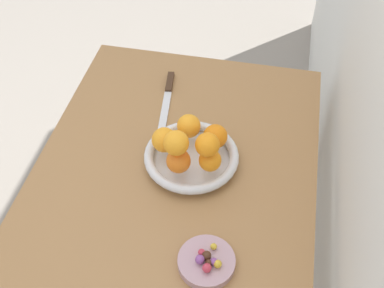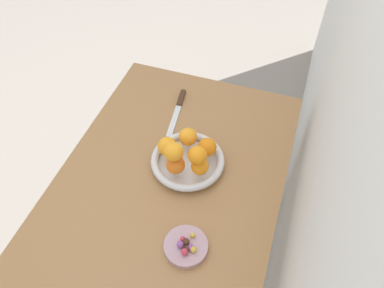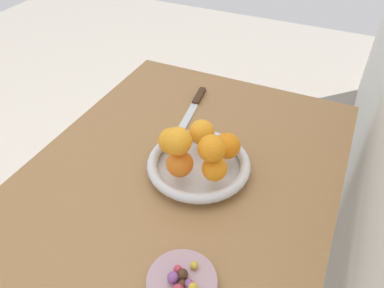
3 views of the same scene
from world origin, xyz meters
name	(u,v)px [view 1 (image 1 of 3)]	position (x,y,z in m)	size (l,w,h in m)	color
dining_table	(172,202)	(0.00, 0.00, 0.65)	(1.10, 0.76, 0.74)	#9E7042
fruit_bowl	(191,157)	(-0.08, 0.04, 0.76)	(0.26, 0.26, 0.04)	silver
candy_dish	(206,262)	(0.22, 0.14, 0.75)	(0.13, 0.13, 0.02)	#B28C99
orange_0	(179,161)	(-0.02, 0.02, 0.81)	(0.06, 0.06, 0.06)	orange
orange_1	(210,160)	(-0.04, 0.10, 0.81)	(0.06, 0.06, 0.06)	orange
orange_2	(215,136)	(-0.12, 0.10, 0.81)	(0.07, 0.07, 0.07)	orange
orange_3	(189,126)	(-0.15, 0.02, 0.81)	(0.07, 0.07, 0.07)	orange
orange_4	(164,140)	(-0.08, -0.03, 0.81)	(0.07, 0.07, 0.07)	orange
orange_5	(207,145)	(-0.03, 0.09, 0.87)	(0.06, 0.06, 0.06)	orange
orange_6	(176,143)	(-0.02, 0.01, 0.88)	(0.06, 0.06, 0.06)	orange
candy_ball_0	(214,247)	(0.19, 0.15, 0.77)	(0.02, 0.02, 0.02)	gold
candy_ball_1	(207,268)	(0.24, 0.14, 0.77)	(0.02, 0.02, 0.02)	#C6384C
candy_ball_2	(209,263)	(0.23, 0.14, 0.77)	(0.02, 0.02, 0.02)	#472819
candy_ball_3	(218,264)	(0.23, 0.16, 0.77)	(0.02, 0.02, 0.02)	gold
candy_ball_4	(202,252)	(0.21, 0.12, 0.77)	(0.02, 0.02, 0.02)	#C6384C
candy_ball_5	(214,262)	(0.22, 0.15, 0.77)	(0.02, 0.02, 0.02)	#8C4C99
candy_ball_6	(207,255)	(0.21, 0.14, 0.77)	(0.02, 0.02, 0.02)	#472819
candy_ball_7	(200,259)	(0.23, 0.12, 0.77)	(0.02, 0.02, 0.02)	#8C4C99
knife	(168,95)	(-0.33, -0.09, 0.75)	(0.26, 0.05, 0.01)	#3F2819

